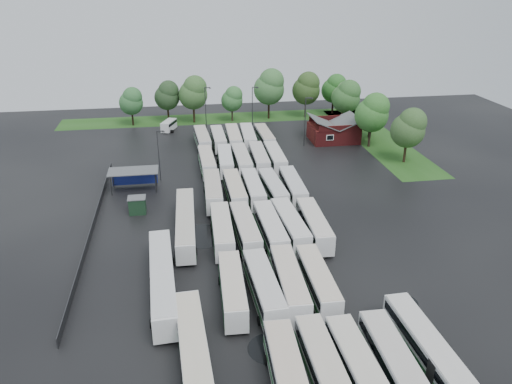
{
  "coord_description": "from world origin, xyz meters",
  "views": [
    {
      "loc": [
        -9.12,
        -57.94,
        33.64
      ],
      "look_at": [
        2.0,
        12.0,
        2.5
      ],
      "focal_mm": 35.0,
      "sensor_mm": 36.0,
      "label": 1
    }
  ],
  "objects": [
    {
      "name": "tree_east_1",
      "position": [
        30.43,
        37.45,
        7.41
      ],
      "size": [
        6.96,
        6.96,
        11.53
      ],
      "color": "#2F231A",
      "rests_on": "ground"
    },
    {
      "name": "bus_r0c4",
      "position": [
        8.35,
        -26.24,
        1.89
      ],
      "size": [
        2.84,
        12.37,
        3.43
      ],
      "rotation": [
        0.0,
        0.0,
        -0.02
      ],
      "color": "silver",
      "rests_on": "ground"
    },
    {
      "name": "artic_bus_east",
      "position": [
        12.22,
        -26.67,
        1.84
      ],
      "size": [
        3.02,
        17.96,
        3.32
      ],
      "rotation": [
        0.0,
        0.0,
        0.03
      ],
      "color": "silver",
      "rests_on": "ground"
    },
    {
      "name": "bus_r2c4",
      "position": [
        8.34,
        0.95,
        1.88
      ],
      "size": [
        2.94,
        12.35,
        3.42
      ],
      "rotation": [
        0.0,
        0.0,
        -0.03
      ],
      "color": "silver",
      "rests_on": "ground"
    },
    {
      "name": "artic_bus_west_c",
      "position": [
        -12.11,
        -9.23,
        1.9
      ],
      "size": [
        3.47,
        18.59,
        3.43
      ],
      "rotation": [
        0.0,
        0.0,
        0.05
      ],
      "color": "silver",
      "rests_on": "ground"
    },
    {
      "name": "artic_bus_west_b",
      "position": [
        -9.12,
        4.51,
        1.85
      ],
      "size": [
        2.98,
        17.99,
        3.33
      ],
      "rotation": [
        0.0,
        0.0,
        -0.02
      ],
      "color": "silver",
      "rests_on": "ground"
    },
    {
      "name": "tree_east_0",
      "position": [
        33.75,
        27.31,
        6.93
      ],
      "size": [
        6.51,
        6.51,
        10.78
      ],
      "color": "#332516",
      "rests_on": "ground"
    },
    {
      "name": "bus_r2c1",
      "position": [
        -1.18,
        1.27,
        1.86
      ],
      "size": [
        2.96,
        12.21,
        3.38
      ],
      "rotation": [
        0.0,
        0.0,
        0.03
      ],
      "color": "silver",
      "rests_on": "ground"
    },
    {
      "name": "bus_r3c4",
      "position": [
        8.47,
        14.61,
        1.84
      ],
      "size": [
        2.82,
        12.06,
        3.34
      ],
      "rotation": [
        0.0,
        0.0,
        -0.02
      ],
      "color": "silver",
      "rests_on": "ground"
    },
    {
      "name": "lamp_post_ne",
      "position": [
        16.91,
        40.04,
        6.03
      ],
      "size": [
        1.6,
        0.31,
        10.38
      ],
      "color": "#2D2D30",
      "rests_on": "ground"
    },
    {
      "name": "bus_r1c2",
      "position": [
        1.95,
        -12.16,
        1.88
      ],
      "size": [
        3.03,
        12.37,
        3.42
      ],
      "rotation": [
        0.0,
        0.0,
        -0.03
      ],
      "color": "silver",
      "rests_on": "ground"
    },
    {
      "name": "bus_r1c3",
      "position": [
        5.2,
        -12.17,
        1.82
      ],
      "size": [
        2.67,
        11.91,
        3.31
      ],
      "rotation": [
        0.0,
        0.0,
        -0.01
      ],
      "color": "silver",
      "rests_on": "ground"
    },
    {
      "name": "puddle_3",
      "position": [
        6.0,
        -0.32,
        0.0
      ],
      "size": [
        3.39,
        3.39,
        0.01
      ],
      "primitive_type": "cylinder",
      "color": "black",
      "rests_on": "ground"
    },
    {
      "name": "tree_north_4",
      "position": [
        13.51,
        62.68,
        8.07
      ],
      "size": [
        7.57,
        7.57,
        12.54
      ],
      "color": "black",
      "rests_on": "ground"
    },
    {
      "name": "tree_north_5",
      "position": [
        22.88,
        62.65,
        7.4
      ],
      "size": [
        6.95,
        6.95,
        11.51
      ],
      "color": "#342618",
      "rests_on": "ground"
    },
    {
      "name": "tree_north_3",
      "position": [
        4.13,
        61.79,
        5.61
      ],
      "size": [
        5.26,
        5.26,
        8.72
      ],
      "color": "#3B2B21",
      "rests_on": "ground"
    },
    {
      "name": "tree_north_6",
      "position": [
        30.72,
        64.6,
        6.68
      ],
      "size": [
        6.27,
        6.27,
        10.39
      ],
      "color": "black",
      "rests_on": "ground"
    },
    {
      "name": "west_fence",
      "position": [
        -22.2,
        8.0,
        0.6
      ],
      "size": [
        0.1,
        50.0,
        1.2
      ],
      "primitive_type": "cube",
      "color": "#2D2D30",
      "rests_on": "ground"
    },
    {
      "name": "tree_east_4",
      "position": [
        31.33,
        58.76,
        6.21
      ],
      "size": [
        5.83,
        5.83,
        9.65
      ],
      "color": "#3C2A1F",
      "rests_on": "ground"
    },
    {
      "name": "tree_north_1",
      "position": [
        -11.48,
        64.17,
        6.5
      ],
      "size": [
        6.1,
        6.1,
        10.1
      ],
      "color": "black",
      "rests_on": "ground"
    },
    {
      "name": "bus_r5c2",
      "position": [
        2.0,
        42.06,
        1.87
      ],
      "size": [
        2.9,
        12.29,
        3.4
      ],
      "rotation": [
        0.0,
        0.0,
        -0.03
      ],
      "color": "silver",
      "rests_on": "ground"
    },
    {
      "name": "utility_hut",
      "position": [
        -16.2,
        12.6,
        1.32
      ],
      "size": [
        2.7,
        2.2,
        2.62
      ],
      "color": "black",
      "rests_on": "ground"
    },
    {
      "name": "grass_strip_north",
      "position": [
        2.0,
        64.8,
        0.01
      ],
      "size": [
        80.0,
        10.0,
        0.01
      ],
      "primitive_type": "cube",
      "color": "#214D16",
      "rests_on": "ground"
    },
    {
      "name": "artic_bus_west_a",
      "position": [
        -9.08,
        -22.79,
        1.83
      ],
      "size": [
        3.33,
        17.91,
        3.31
      ],
      "rotation": [
        0.0,
        0.0,
        0.05
      ],
      "color": "silver",
      "rests_on": "ground"
    },
    {
      "name": "bus_r3c2",
      "position": [
        1.99,
        14.83,
        1.8
      ],
      "size": [
        2.52,
        11.78,
        3.28
      ],
      "rotation": [
        0.0,
        0.0,
        -0.0
      ],
      "color": "silver",
      "rests_on": "ground"
    },
    {
      "name": "bus_r5c1",
      "position": [
        -1.2,
        42.09,
        1.79
      ],
      "size": [
        2.56,
        11.7,
        3.25
      ],
      "rotation": [
        0.0,
        0.0,
        0.01
      ],
      "color": "silver",
      "rests_on": "ground"
    },
    {
      "name": "bus_r5c4",
      "position": [
        8.55,
        41.89,
        1.79
      ],
      "size": [
        2.69,
        11.76,
        3.26
      ],
      "rotation": [
        0.0,
        0.0,
        0.02
      ],
      "color": "silver",
      "rests_on": "ground"
    },
    {
      "name": "bus_r4c3",
      "position": [
        5.21,
        28.63,
        1.88
      ],
      "size": [
        2.92,
        12.34,
        3.42
      ],
      "rotation": [
        0.0,
        0.0,
        -0.03
      ],
      "color": "silver",
      "rests_on": "ground"
    },
    {
      "name": "lamp_post_back_e",
      "position": [
        8.0,
        54.31,
        5.75
      ],
      "size": [
        1.52,
        0.3,
        9.9
      ],
      "color": "#2D2D30",
      "rests_on": "ground"
    },
    {
      "name": "puddle_4",
      "position": [
        14.28,
        -15.18,
        0.0
      ],
      "size": [
        3.37,
        3.37,
        0.01
      ],
      "primitive_type": "cylinder",
      "color": "black",
      "rests_on": "ground"
    },
    {
      "name": "bus_r4c1",
      "position": [
        -1.12,
        28.56,
        1.8
      ],
      "size": [
        3.01,
        11.84,
        3.27
      ],
      "rotation": [
        0.0,
        0.0,
        -0.04
      ],
      "color": "silver",
      "rests_on": "ground"
    },
    {
      "name": "wash_shed",
      "position": [
        -17.2,
        22.02,
        2.99
      ],
      "size": [
        8.2,
        4.2,
        3.58
      ],
      "color": "#2D2D30",
      "rests_on": "ground"
    },
    {
      "name": "brick_building",
      "position": [
        24.0,
        42.77,
        1.87
      ],
      "size": [
        10.07,
        8.6,
        5.39
      ],
      "color": "maroon",
      "rests_on": "ground"
    },
    {
      "name": "bus_r1c1",
      "position": [
        -1.03,
        -12.48,
        1.85
      ],
      "size": [
        3.05,
        12.2,
        3.37
      ],
      "rotation": [
        0.0,
        0.0,
        0.04
      ],
      "color": "silver",
      "rests_on": "ground"
    },
    {
      "name": "puddle_0",
      "position": [
        -1.65,
        -20.21,
        0.0
      ],
      "size": [
        4.61,
        4.61,
        0.01
      ],
      "primitive_type": "cylinder",
      "color": "black",
      "rests_on": "ground"
    },
    {
      "name": "bus_r1c0",
      "position": [
        -4.48,
        -12.22,
        1.81
      ],
      "size": [
        2.94,
        11.91,
        3.29
      ],
      "rotation": [
        0.0,
        0.0,
        -0.04
      ],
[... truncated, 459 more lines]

